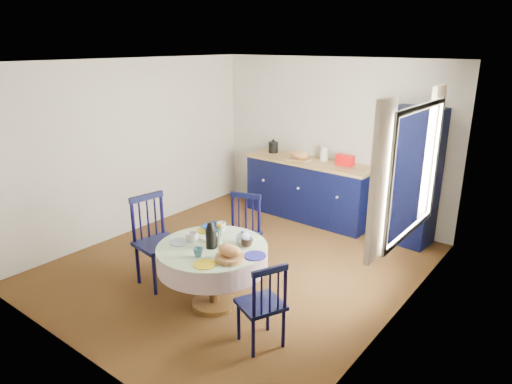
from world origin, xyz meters
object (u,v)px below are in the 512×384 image
chair_far (242,234)px  mug_b (198,252)px  pantry_cabinet (412,177)px  mug_c (247,242)px  chair_left (156,240)px  mug_d (222,226)px  cobalt_bowl (214,228)px  kitchen_counter (309,188)px  dining_table (213,257)px  mug_a (192,237)px  chair_right (263,304)px

chair_far → mug_b: 1.15m
pantry_cabinet → mug_c: pantry_cabinet is taller
mug_b → pantry_cabinet: bearing=73.1°
chair_left → mug_d: (0.66, 0.39, 0.21)m
mug_b → mug_c: size_ratio=0.82×
pantry_cabinet → chair_left: 3.50m
pantry_cabinet → mug_c: size_ratio=16.01×
mug_d → cobalt_bowl: bearing=-141.2°
chair_far → mug_b: bearing=-90.5°
mug_b → cobalt_bowl: (-0.32, 0.58, -0.02)m
chair_left → mug_b: bearing=-96.4°
pantry_cabinet → kitchen_counter: bearing=-173.7°
kitchen_counter → chair_left: 2.90m
dining_table → mug_c: size_ratio=9.95×
mug_c → chair_far: bearing=133.1°
chair_far → mug_d: size_ratio=9.28×
cobalt_bowl → pantry_cabinet: bearing=63.5°
mug_b → cobalt_bowl: 0.66m
pantry_cabinet → mug_a: size_ratio=14.21×
pantry_cabinet → mug_a: 3.22m
dining_table → mug_c: 0.38m
mug_a → cobalt_bowl: mug_a is taller
mug_a → chair_far: bearing=92.2°
chair_far → mug_a: (0.03, -0.87, 0.26)m
pantry_cabinet → mug_b: (-0.96, -3.17, -0.21)m
kitchen_counter → cobalt_bowl: bearing=-81.8°
kitchen_counter → mug_b: size_ratio=21.98×
chair_far → chair_left: bearing=-142.8°
chair_right → mug_c: (-0.54, 0.44, 0.30)m
mug_c → cobalt_bowl: bearing=169.4°
dining_table → chair_left: 0.88m
mug_b → mug_d: (-0.26, 0.63, 0.00)m
kitchen_counter → pantry_cabinet: size_ratio=1.13×
pantry_cabinet → chair_right: pantry_cabinet is taller
dining_table → chair_far: size_ratio=1.23×
chair_far → mug_d: bearing=-98.0°
dining_table → mug_c: (0.27, 0.21, 0.16)m
mug_c → cobalt_bowl: mug_c is taller
pantry_cabinet → mug_b: bearing=-102.1°
mug_c → mug_d: size_ratio=1.14×
mug_b → chair_right: bearing=2.4°
dining_table → mug_d: (-0.21, 0.37, 0.16)m
chair_right → mug_b: chair_right is taller
chair_left → chair_far: size_ratio=1.10×
chair_left → chair_far: chair_left is taller
mug_b → mug_c: mug_c is taller
cobalt_bowl → dining_table: bearing=-48.3°
chair_left → mug_a: (0.62, -0.03, 0.21)m
kitchen_counter → mug_d: kitchen_counter is taller
pantry_cabinet → chair_left: size_ratio=1.80×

